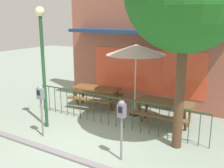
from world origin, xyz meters
name	(u,v)px	position (x,y,z in m)	size (l,w,h in m)	color
ground	(81,146)	(0.00, 0.00, 0.00)	(40.00, 40.00, 0.00)	gray
pub_storefront	(149,38)	(0.00, 4.37, 2.62)	(7.12, 1.43, 5.26)	brown
patio_fence_front	(112,106)	(0.00, 1.63, 0.66)	(6.00, 0.04, 0.97)	#2C4527
picnic_table_left	(96,92)	(-1.50, 2.93, 0.61)	(1.94, 1.56, 0.79)	brown
picnic_table_right	(165,106)	(1.37, 2.63, 0.61)	(1.81, 1.38, 0.79)	brown
patio_umbrella	(136,50)	(0.18, 2.88, 2.31)	(2.00, 2.00, 2.50)	black
parking_meter_near	(41,97)	(-1.33, -0.07, 1.18)	(0.18, 0.17, 1.53)	slate
parking_meter_far	(122,115)	(1.27, -0.06, 1.17)	(0.18, 0.17, 1.51)	slate
street_lamp	(42,50)	(-1.74, 0.51, 2.42)	(0.28, 0.28, 3.68)	#21482A
curb_edge	(65,156)	(0.00, -0.64, 0.00)	(9.96, 0.20, 0.11)	slate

